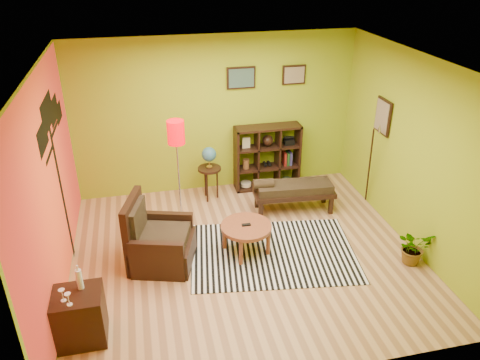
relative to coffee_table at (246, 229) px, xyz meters
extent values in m
plane|color=tan|center=(-0.04, -0.07, -0.39)|extent=(5.00, 5.00, 0.00)
cube|color=#8EA91A|center=(-0.04, 2.18, 1.01)|extent=(5.00, 0.04, 2.80)
cube|color=#8EA91A|center=(-0.04, -2.32, 1.01)|extent=(5.00, 0.04, 2.80)
cube|color=#8EA91A|center=(-2.54, -0.07, 1.01)|extent=(0.04, 4.50, 2.80)
cube|color=#8EA91A|center=(2.46, -0.07, 1.01)|extent=(0.04, 4.50, 2.80)
cube|color=white|center=(-0.04, -0.07, 2.41)|extent=(5.00, 4.50, 0.04)
cube|color=#DD421C|center=(-2.52, -0.07, 1.01)|extent=(0.01, 4.45, 2.75)
cube|color=black|center=(-2.50, 0.48, 0.66)|extent=(0.01, 0.14, 2.10)
cube|color=black|center=(-2.50, -0.02, 1.66)|extent=(0.01, 0.65, 0.32)
cube|color=black|center=(-2.50, 0.53, 1.79)|extent=(0.01, 0.85, 0.40)
cube|color=black|center=(-2.50, 1.03, 1.66)|extent=(0.01, 0.70, 0.32)
cube|color=black|center=(-2.50, 1.38, 1.51)|extent=(0.01, 0.50, 0.26)
cube|color=black|center=(0.41, 2.15, 1.66)|extent=(0.50, 0.03, 0.38)
cube|color=#43665A|center=(0.41, 2.12, 1.66)|extent=(0.44, 0.01, 0.32)
cube|color=black|center=(1.36, 2.15, 1.66)|extent=(0.42, 0.03, 0.34)
cube|color=#9B8769|center=(1.36, 2.12, 1.66)|extent=(0.36, 0.01, 0.28)
cube|color=black|center=(2.43, 0.83, 1.26)|extent=(0.03, 0.44, 0.56)
cube|color=#9B8769|center=(2.41, 0.83, 1.26)|extent=(0.01, 0.38, 0.50)
cylinder|color=black|center=(2.31, 0.83, 0.39)|extent=(0.23, 0.34, 1.46)
cone|color=silver|center=(2.31, 0.68, 1.13)|extent=(0.08, 0.09, 0.16)
cube|color=white|center=(0.38, -0.12, -0.39)|extent=(2.62, 2.00, 0.01)
cylinder|color=brown|center=(0.00, 0.00, 0.04)|extent=(0.75, 0.75, 0.05)
cylinder|color=brown|center=(0.15, 0.30, -0.19)|extent=(0.06, 0.06, 0.40)
cylinder|color=brown|center=(-0.30, 0.15, -0.19)|extent=(0.06, 0.06, 0.40)
cylinder|color=brown|center=(0.30, -0.15, -0.19)|extent=(0.06, 0.06, 0.40)
cylinder|color=brown|center=(-0.15, -0.30, -0.19)|extent=(0.06, 0.06, 0.40)
cube|color=black|center=(0.00, 0.00, 0.07)|extent=(0.13, 0.05, 0.02)
cube|color=black|center=(-1.21, 0.00, -0.21)|extent=(1.02, 1.00, 0.37)
cube|color=black|center=(-1.59, 0.11, 0.12)|extent=(0.32, 0.80, 1.03)
cube|color=black|center=(-1.32, -0.37, -0.09)|extent=(0.75, 0.30, 0.60)
cube|color=black|center=(-1.10, 0.37, -0.09)|extent=(0.75, 0.30, 0.60)
cube|color=#E0B26D|center=(-1.18, -0.01, 0.05)|extent=(0.81, 0.79, 0.13)
cube|color=#E0B26D|center=(-1.52, 0.09, 0.31)|extent=(0.25, 0.60, 0.47)
cube|color=black|center=(-2.24, -1.24, -0.07)|extent=(0.54, 0.49, 0.64)
cylinder|color=white|center=(-2.19, -1.14, 0.37)|extent=(0.07, 0.07, 0.25)
cylinder|color=white|center=(-2.19, -1.14, 0.53)|extent=(0.02, 0.02, 0.07)
cylinder|color=white|center=(-2.36, -1.32, 0.25)|extent=(0.06, 0.06, 0.01)
cylinder|color=white|center=(-2.36, -1.32, 0.30)|extent=(0.01, 0.01, 0.09)
cone|color=white|center=(-2.36, -1.32, 0.37)|extent=(0.07, 0.07, 0.06)
cylinder|color=white|center=(-2.29, -1.40, 0.25)|extent=(0.06, 0.06, 0.01)
cylinder|color=white|center=(-2.29, -1.40, 0.30)|extent=(0.01, 0.01, 0.09)
cone|color=white|center=(-2.29, -1.40, 0.37)|extent=(0.07, 0.07, 0.06)
cylinder|color=silver|center=(-0.85, 0.99, -0.38)|extent=(0.27, 0.27, 0.03)
cylinder|color=silver|center=(-0.85, 0.99, 0.43)|extent=(0.02, 0.02, 1.65)
cylinder|color=#E20007|center=(-0.85, 0.99, 1.20)|extent=(0.26, 0.26, 0.36)
cylinder|color=black|center=(-0.25, 1.73, 0.19)|extent=(0.41, 0.41, 0.04)
cylinder|color=black|center=(-0.12, 1.72, -0.11)|extent=(0.03, 0.03, 0.57)
cylinder|color=black|center=(-0.32, 1.84, -0.11)|extent=(0.03, 0.03, 0.57)
cylinder|color=black|center=(-0.32, 1.61, -0.11)|extent=(0.03, 0.03, 0.57)
cylinder|color=gold|center=(-0.25, 1.73, 0.23)|extent=(0.10, 0.10, 0.02)
cylinder|color=gold|center=(-0.25, 1.73, 0.30)|extent=(0.02, 0.02, 0.10)
sphere|color=#2240A3|center=(-0.25, 1.73, 0.47)|extent=(0.25, 0.25, 0.25)
cube|color=black|center=(0.28, 1.96, 0.21)|extent=(0.04, 0.35, 1.20)
cube|color=black|center=(1.44, 1.96, 0.21)|extent=(0.04, 0.35, 1.20)
cube|color=black|center=(0.86, 1.96, -0.37)|extent=(1.20, 0.35, 0.04)
cube|color=black|center=(0.86, 1.96, 0.79)|extent=(1.20, 0.35, 0.04)
cube|color=black|center=(0.66, 1.96, 0.21)|extent=(0.03, 0.33, 1.12)
cube|color=black|center=(1.06, 1.96, 0.21)|extent=(0.03, 0.33, 1.12)
cube|color=black|center=(0.86, 1.96, 0.01)|extent=(1.12, 0.33, 0.03)
cube|color=black|center=(0.86, 1.96, 0.41)|extent=(1.12, 0.33, 0.03)
cylinder|color=beige|center=(0.46, 1.96, -0.30)|extent=(0.20, 0.20, 0.07)
sphere|color=black|center=(0.86, 1.96, 0.54)|extent=(0.20, 0.20, 0.20)
cube|color=black|center=(1.26, 1.96, 0.48)|extent=(0.18, 0.15, 0.10)
cylinder|color=black|center=(0.82, 1.96, 0.08)|extent=(0.06, 0.12, 0.06)
cylinder|color=black|center=(0.90, 1.96, 0.08)|extent=(0.06, 0.12, 0.06)
ellipsoid|color=#384C26|center=(1.26, 1.96, -0.29)|extent=(0.18, 0.18, 0.09)
cylinder|color=brown|center=(0.46, 1.96, 0.11)|extent=(0.12, 0.12, 0.18)
cube|color=beige|center=(0.46, 1.96, 0.53)|extent=(0.14, 0.03, 0.20)
cube|color=maroon|center=(1.19, 1.96, 0.15)|extent=(0.04, 0.18, 0.26)
cube|color=#1E4C1E|center=(1.25, 1.96, 0.15)|extent=(0.04, 0.18, 0.26)
cube|color=navy|center=(1.30, 1.96, 0.15)|extent=(0.04, 0.18, 0.26)
cube|color=black|center=(1.07, 1.00, -0.05)|extent=(1.39, 0.60, 0.08)
cube|color=#E0B26D|center=(1.07, 1.00, 0.05)|extent=(1.29, 0.53, 0.14)
cylinder|color=#E0B26D|center=(0.54, 1.04, 0.15)|extent=(0.35, 0.20, 0.17)
cube|color=black|center=(1.69, 1.14, -0.24)|extent=(0.07, 0.07, 0.30)
cube|color=black|center=(0.49, 1.24, -0.24)|extent=(0.07, 0.07, 0.30)
cube|color=black|center=(1.65, 0.75, -0.24)|extent=(0.07, 0.07, 0.30)
cube|color=black|center=(0.45, 0.85, -0.24)|extent=(0.07, 0.07, 0.30)
imported|color=#26661E|center=(2.26, -0.78, -0.19)|extent=(0.51, 0.55, 0.40)
camera|label=1|loc=(-1.35, -5.58, 3.73)|focal=35.00mm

